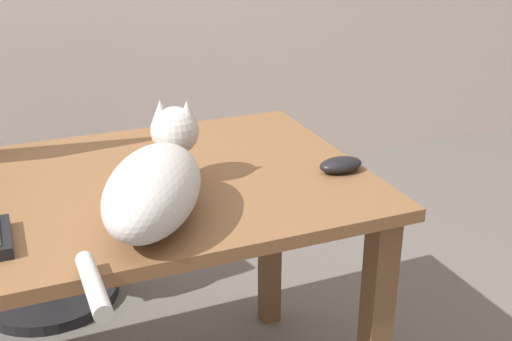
{
  "coord_description": "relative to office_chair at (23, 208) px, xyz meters",
  "views": [
    {
      "loc": [
        -0.04,
        -1.36,
        1.32
      ],
      "look_at": [
        0.45,
        -0.17,
        0.78
      ],
      "focal_mm": 44.81,
      "sensor_mm": 36.0,
      "label": 1
    }
  ],
  "objects": [
    {
      "name": "office_chair",
      "position": [
        0.0,
        0.0,
        0.0
      ],
      "size": [
        0.49,
        0.48,
        0.88
      ],
      "color": "black",
      "rests_on": "ground_plane"
    },
    {
      "name": "cat",
      "position": [
        0.25,
        -0.92,
        0.43
      ],
      "size": [
        0.34,
        0.54,
        0.2
      ],
      "color": "#B2ADA8",
      "rests_on": "desk"
    },
    {
      "name": "desk",
      "position": [
        0.03,
        -0.72,
        0.25
      ],
      "size": [
        1.52,
        0.75,
        0.72
      ],
      "color": "brown",
      "rests_on": "ground_plane"
    },
    {
      "name": "computer_mouse",
      "position": [
        0.72,
        -0.85,
        0.37
      ],
      "size": [
        0.11,
        0.06,
        0.04
      ],
      "primitive_type": "ellipsoid",
      "color": "black",
      "rests_on": "desk"
    }
  ]
}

